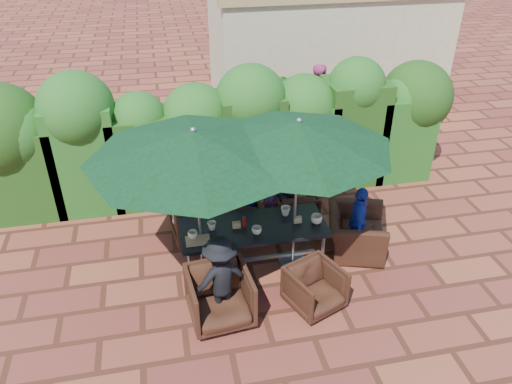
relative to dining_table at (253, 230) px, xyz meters
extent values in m
plane|color=brown|center=(-0.06, 0.04, -0.67)|extent=(80.00, 80.00, 0.00)
cube|color=black|center=(0.00, 0.00, 0.05)|extent=(2.20, 0.90, 0.05)
cube|color=gray|center=(0.00, 0.00, -0.55)|extent=(2.00, 0.05, 0.05)
cylinder|color=gray|center=(-1.00, -0.35, -0.32)|extent=(0.05, 0.05, 0.70)
cylinder|color=gray|center=(-1.00, 0.35, -0.32)|extent=(0.05, 0.05, 0.70)
cylinder|color=gray|center=(1.00, -0.35, -0.32)|extent=(0.05, 0.05, 0.70)
cylinder|color=gray|center=(1.00, 0.35, -0.32)|extent=(0.05, 0.05, 0.70)
cylinder|color=gray|center=(-0.80, -0.05, -0.66)|extent=(0.44, 0.44, 0.03)
cylinder|color=gray|center=(-0.80, -0.05, 0.53)|extent=(0.04, 0.04, 2.40)
cone|color=black|center=(-0.80, -0.05, 1.55)|extent=(2.95, 2.95, 0.38)
sphere|color=gray|center=(-0.80, -0.05, 1.75)|extent=(0.08, 0.08, 0.08)
cylinder|color=gray|center=(0.63, -0.04, -0.66)|extent=(0.44, 0.44, 0.03)
cylinder|color=gray|center=(0.63, -0.04, 0.53)|extent=(0.04, 0.04, 2.40)
cone|color=black|center=(0.63, -0.04, 1.55)|extent=(2.68, 2.68, 0.38)
sphere|color=gray|center=(0.63, -0.04, 1.75)|extent=(0.08, 0.08, 0.08)
imported|color=black|center=(-0.76, 0.93, -0.24)|extent=(0.92, 0.87, 0.86)
imported|color=black|center=(-0.06, 0.94, -0.32)|extent=(0.76, 0.73, 0.72)
imported|color=black|center=(0.93, 1.00, -0.30)|extent=(0.76, 0.72, 0.76)
imported|color=black|center=(-0.66, -1.00, -0.25)|extent=(0.90, 0.85, 0.85)
imported|color=black|center=(0.67, -1.04, -0.32)|extent=(0.88, 0.86, 0.71)
imported|color=black|center=(1.70, 0.08, -0.22)|extent=(0.96, 1.19, 0.90)
imported|color=silver|center=(-0.92, 1.02, -0.08)|extent=(0.66, 0.50, 1.18)
imported|color=#1C3099|center=(0.07, 0.91, 0.02)|extent=(0.51, 0.42, 1.38)
imported|color=black|center=(0.83, 0.94, 0.01)|extent=(0.73, 0.54, 1.37)
imported|color=black|center=(-0.63, -0.93, -0.03)|extent=(0.88, 0.55, 1.28)
imported|color=#1C3099|center=(1.68, -0.02, -0.07)|extent=(0.57, 0.79, 1.21)
imported|color=#DB4D98|center=(-0.48, 1.15, -0.26)|extent=(0.34, 0.30, 0.82)
imported|color=#7A4495|center=(0.54, 1.00, -0.22)|extent=(0.41, 0.37, 0.91)
imported|color=#2C8123|center=(1.51, 4.30, 0.10)|extent=(1.48, 1.24, 1.55)
imported|color=#DB4D98|center=(2.43, 4.56, 0.17)|extent=(0.86, 0.58, 1.69)
imported|color=gray|center=(3.66, 4.46, 0.15)|extent=(1.14, 1.00, 1.65)
imported|color=beige|center=(-0.91, -0.11, 0.13)|extent=(0.14, 0.14, 0.11)
imported|color=beige|center=(-0.61, 0.05, 0.14)|extent=(0.13, 0.13, 0.13)
imported|color=beige|center=(0.01, -0.19, 0.13)|extent=(0.15, 0.15, 0.12)
imported|color=beige|center=(0.55, 0.20, 0.15)|extent=(0.15, 0.15, 0.14)
imported|color=beige|center=(0.95, -0.11, 0.14)|extent=(0.17, 0.17, 0.14)
cylinder|color=#B20C0A|center=(-0.13, 0.00, 0.16)|extent=(0.04, 0.04, 0.17)
cylinder|color=#4C230C|center=(-0.13, 0.04, 0.16)|extent=(0.04, 0.04, 0.17)
cube|color=#A78051|center=(-0.85, -0.19, 0.08)|extent=(0.35, 0.25, 0.02)
cube|color=tan|center=(-0.25, 0.02, 0.13)|extent=(0.12, 0.06, 0.10)
cube|color=tan|center=(0.68, -0.04, 0.13)|extent=(0.12, 0.06, 0.10)
cube|color=#1B3C10|center=(-3.56, 2.34, 0.15)|extent=(1.15, 0.95, 1.65)
sphere|color=#1B3C10|center=(-3.56, 2.34, 0.88)|extent=(1.18, 1.18, 1.18)
cube|color=#1B3C10|center=(-2.56, 2.34, 0.33)|extent=(1.15, 0.95, 2.00)
sphere|color=#1B3C10|center=(-2.56, 2.34, 1.23)|extent=(1.30, 1.30, 1.30)
cube|color=#1B3C10|center=(-1.56, 2.34, 0.19)|extent=(1.15, 0.95, 1.73)
sphere|color=#1B3C10|center=(-1.56, 2.34, 0.96)|extent=(0.98, 0.98, 0.98)
cube|color=#1B3C10|center=(-0.56, 2.34, 0.17)|extent=(1.15, 0.95, 1.69)
sphere|color=#1B3C10|center=(-0.56, 2.34, 0.91)|extent=(1.22, 1.22, 1.22)
cube|color=#1B3C10|center=(0.44, 2.34, 0.30)|extent=(1.15, 0.95, 1.94)
sphere|color=#1B3C10|center=(0.44, 2.34, 1.16)|extent=(1.28, 1.28, 1.28)
cube|color=#1B3C10|center=(1.44, 2.34, 0.18)|extent=(1.15, 0.95, 1.72)
sphere|color=#1B3C10|center=(1.44, 2.34, 0.94)|extent=(1.22, 1.22, 1.22)
cube|color=#1B3C10|center=(2.44, 2.34, 0.35)|extent=(1.15, 0.95, 2.05)
sphere|color=#1B3C10|center=(2.44, 2.34, 1.27)|extent=(1.07, 1.07, 1.07)
cube|color=#1B3C10|center=(3.44, 2.34, 0.18)|extent=(1.15, 0.95, 1.71)
sphere|color=#1B3C10|center=(3.44, 2.34, 0.94)|extent=(0.96, 0.96, 0.96)
sphere|color=#1B3C10|center=(-3.86, 2.44, 0.93)|extent=(1.60, 1.60, 1.60)
sphere|color=#1B3C10|center=(3.74, 2.44, 0.93)|extent=(1.40, 1.40, 1.40)
cube|color=beige|center=(3.44, 7.04, 0.93)|extent=(6.00, 3.00, 3.20)
camera|label=1|loc=(-1.20, -5.98, 4.42)|focal=35.00mm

